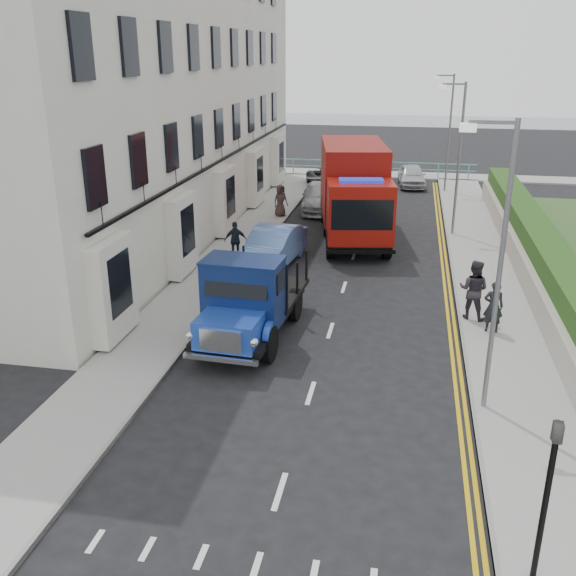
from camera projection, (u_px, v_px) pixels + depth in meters
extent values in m
plane|color=black|center=(322.00, 359.00, 18.41)|extent=(120.00, 120.00, 0.00)
cube|color=gray|center=(231.00, 254.00, 27.58)|extent=(2.40, 38.00, 0.12)
cube|color=gray|center=(484.00, 269.00, 25.73)|extent=(2.60, 38.00, 0.12)
cube|color=gray|center=(379.00, 175.00, 45.07)|extent=(30.00, 2.50, 0.12)
plane|color=slate|center=(394.00, 126.00, 73.61)|extent=(120.00, 120.00, 0.00)
cube|color=silver|center=(160.00, 80.00, 29.59)|extent=(6.00, 30.00, 14.00)
cube|color=black|center=(228.00, 156.00, 30.23)|extent=(0.12, 28.00, 0.10)
cube|color=#B2AD9E|center=(519.00, 259.00, 25.33)|extent=(0.30, 28.00, 1.00)
cube|color=#224415|center=(539.00, 251.00, 25.07)|extent=(1.20, 28.00, 1.70)
cube|color=#59B2A5|center=(379.00, 162.00, 43.98)|extent=(13.00, 0.08, 0.06)
cube|color=#59B2A5|center=(379.00, 168.00, 44.13)|extent=(13.00, 0.06, 0.05)
cylinder|color=slate|center=(499.00, 276.00, 14.59)|extent=(0.12, 0.12, 7.00)
cube|color=slate|center=(493.00, 122.00, 13.48)|extent=(1.00, 0.08, 0.08)
cube|color=beige|center=(468.00, 128.00, 13.61)|extent=(0.35, 0.18, 0.18)
cylinder|color=slate|center=(459.00, 162.00, 29.31)|extent=(0.12, 0.12, 7.00)
cube|color=slate|center=(454.00, 84.00, 28.21)|extent=(1.00, 0.08, 0.08)
cube|color=beige|center=(442.00, 87.00, 28.34)|extent=(0.35, 0.18, 0.18)
cylinder|color=slate|center=(449.00, 135.00, 38.51)|extent=(0.12, 0.12, 7.00)
cube|color=slate|center=(446.00, 75.00, 37.41)|extent=(1.00, 0.08, 0.08)
cube|color=beige|center=(437.00, 77.00, 37.54)|extent=(0.35, 0.18, 0.18)
cylinder|color=black|center=(544.00, 509.00, 10.17)|extent=(0.10, 0.10, 3.00)
imported|color=black|center=(554.00, 450.00, 9.79)|extent=(0.16, 0.20, 1.00)
cylinder|color=black|center=(204.00, 337.00, 18.54)|extent=(0.35, 1.08, 1.06)
cylinder|color=black|center=(269.00, 344.00, 18.09)|extent=(0.35, 1.08, 1.06)
cylinder|color=black|center=(238.00, 299.00, 21.35)|extent=(0.35, 1.08, 1.06)
cylinder|color=black|center=(295.00, 304.00, 20.90)|extent=(0.35, 1.08, 1.06)
cube|color=black|center=(252.00, 315.00, 19.67)|extent=(2.42, 5.43, 0.20)
cube|color=#2145B4|center=(230.00, 330.00, 17.67)|extent=(1.80, 1.54, 0.80)
cube|color=silver|center=(221.00, 341.00, 16.99)|extent=(1.17, 0.16, 0.61)
cube|color=#0E1F51|center=(243.00, 292.00, 18.60)|extent=(2.29, 1.46, 1.94)
cube|color=black|center=(264.00, 292.00, 20.78)|extent=(2.50, 3.23, 0.13)
cylinder|color=black|center=(331.00, 244.00, 27.10)|extent=(0.56, 1.28, 1.23)
cylinder|color=black|center=(386.00, 244.00, 27.06)|extent=(0.56, 1.28, 1.23)
cylinder|color=black|center=(327.00, 223.00, 30.35)|extent=(0.56, 1.28, 1.23)
cylinder|color=black|center=(377.00, 223.00, 30.32)|extent=(0.56, 1.28, 1.23)
cylinder|color=black|center=(325.00, 211.00, 32.67)|extent=(0.56, 1.28, 1.23)
cylinder|color=black|center=(372.00, 211.00, 32.63)|extent=(0.56, 1.28, 1.23)
cube|color=black|center=(353.00, 221.00, 29.73)|extent=(3.88, 8.18, 0.28)
cube|color=maroon|center=(360.00, 212.00, 26.58)|extent=(3.02, 2.56, 2.47)
cube|color=black|center=(362.00, 215.00, 25.58)|extent=(2.45, 0.51, 1.23)
cube|color=maroon|center=(353.00, 179.00, 30.28)|extent=(3.76, 6.23, 3.37)
imported|color=black|center=(239.00, 280.00, 22.85)|extent=(1.46, 3.59, 1.22)
imported|color=#638AD4|center=(272.00, 247.00, 26.13)|extent=(2.22, 4.87, 1.55)
imported|color=#9C9DA0|center=(321.00, 197.00, 35.18)|extent=(2.60, 5.15, 1.43)
imported|color=black|center=(328.00, 178.00, 40.72)|extent=(3.70, 5.36, 1.36)
imported|color=#B8B6BC|center=(412.00, 176.00, 41.30)|extent=(2.00, 4.16, 1.37)
imported|color=black|center=(493.00, 307.00, 19.63)|extent=(0.61, 0.41, 1.64)
imported|color=#312B34|center=(474.00, 290.00, 20.56)|extent=(1.15, 1.02, 1.97)
imported|color=black|center=(236.00, 240.00, 26.57)|extent=(0.99, 0.64, 1.57)
imported|color=#3E2E2D|center=(281.00, 200.00, 33.38)|extent=(0.95, 0.94, 1.65)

